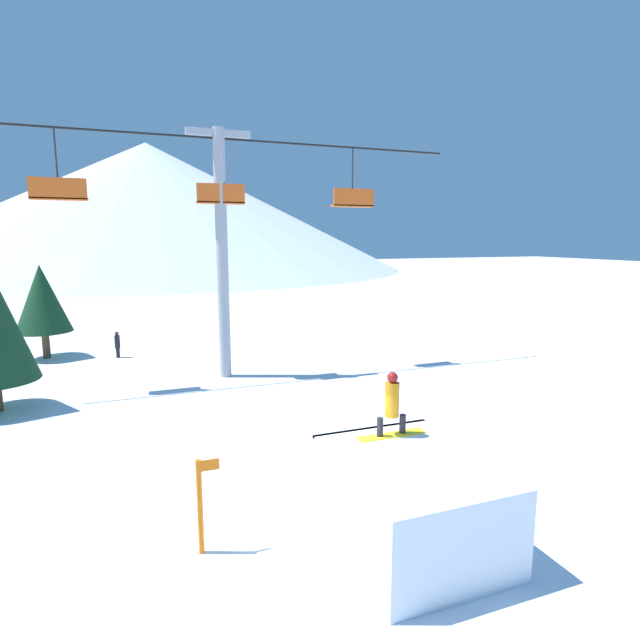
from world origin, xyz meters
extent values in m
plane|color=white|center=(0.00, 0.00, 0.00)|extent=(220.00, 220.00, 0.00)
cone|color=silver|center=(0.00, 85.86, 10.79)|extent=(87.01, 87.01, 21.58)
cube|color=white|center=(1.26, -0.55, 0.81)|extent=(2.57, 3.31, 1.62)
cube|color=silver|center=(1.26, 1.05, 1.59)|extent=(2.57, 0.10, 0.06)
cube|color=yellow|center=(1.44, 0.53, 1.63)|extent=(1.45, 0.26, 0.03)
cylinder|color=black|center=(1.19, 0.53, 1.83)|extent=(0.13, 0.13, 0.38)
cylinder|color=black|center=(1.69, 0.53, 1.83)|extent=(0.13, 0.13, 0.38)
cylinder|color=orange|center=(1.44, 0.53, 2.37)|extent=(0.28, 0.28, 0.69)
sphere|color=maroon|center=(1.44, 0.53, 2.82)|extent=(0.21, 0.21, 0.21)
cylinder|color=#9E9EA3|center=(0.08, 11.78, 4.79)|extent=(0.45, 0.45, 9.58)
cube|color=#9E9EA3|center=(0.08, 11.78, 9.38)|extent=(2.40, 0.24, 0.24)
cylinder|color=black|center=(0.08, 11.78, 9.18)|extent=(19.43, 0.08, 0.08)
cylinder|color=#28282D|center=(-5.43, 11.78, 8.01)|extent=(0.06, 0.06, 2.35)
cube|color=#E05619|center=(-5.43, 11.78, 6.83)|extent=(1.80, 0.44, 0.08)
cube|color=#E05619|center=(-5.43, 11.60, 7.18)|extent=(1.80, 0.08, 0.70)
cylinder|color=#28282D|center=(0.08, 11.78, 8.01)|extent=(0.06, 0.06, 2.35)
cube|color=#E05619|center=(0.08, 11.78, 6.83)|extent=(1.80, 0.44, 0.08)
cube|color=#E05619|center=(0.08, 11.60, 7.18)|extent=(1.80, 0.08, 0.70)
cylinder|color=#28282D|center=(5.58, 11.78, 8.01)|extent=(0.06, 0.06, 2.35)
cube|color=#E05619|center=(5.58, 11.78, 6.83)|extent=(1.80, 0.44, 0.08)
cube|color=#E05619|center=(5.58, 11.60, 7.18)|extent=(1.80, 0.08, 0.70)
cylinder|color=#4C3823|center=(-7.17, 17.77, 0.62)|extent=(0.33, 0.33, 1.24)
cone|color=#14381E|center=(-7.17, 17.77, 2.79)|extent=(2.42, 2.42, 3.10)
cylinder|color=orange|center=(-2.34, 0.46, 0.87)|extent=(0.10, 0.10, 1.75)
cube|color=orange|center=(-2.16, 0.46, 1.63)|extent=(0.36, 0.02, 0.20)
cylinder|color=black|center=(-4.07, 16.69, 0.23)|extent=(0.17, 0.17, 0.45)
cylinder|color=black|center=(-4.07, 16.69, 0.75)|extent=(0.24, 0.24, 0.60)
sphere|color=#232328|center=(-4.07, 16.69, 1.14)|extent=(0.18, 0.18, 0.18)
camera|label=1|loc=(-3.20, -7.81, 5.52)|focal=28.00mm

